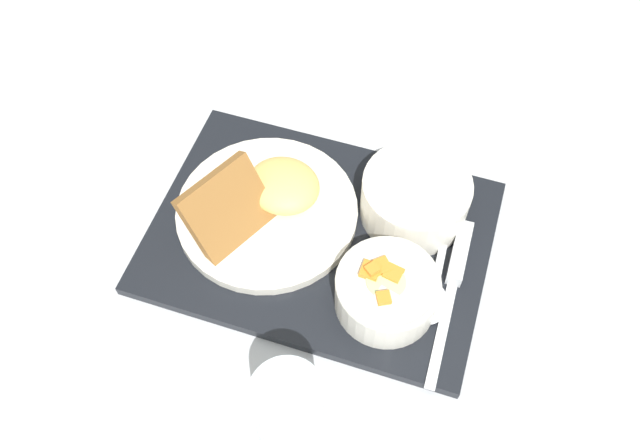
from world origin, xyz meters
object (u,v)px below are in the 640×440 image
bowl_soup (415,196)px  knife (457,265)px  spoon (436,282)px  glass_water (289,414)px  bowl_salad (386,290)px  plate_main (266,205)px

bowl_soup → knife: 0.09m
bowl_soup → spoon: (-0.05, 0.09, -0.03)m
knife → spoon: size_ratio=1.32×
glass_water → knife: bearing=-120.0°
spoon → bowl_salad: bearing=-53.2°
plate_main → bowl_soup: bearing=-163.2°
plate_main → glass_water: size_ratio=1.90×
spoon → glass_water: glass_water is taller
bowl_soup → knife: bearing=136.1°
plate_main → spoon: size_ratio=1.40×
knife → glass_water: (0.13, 0.22, 0.03)m
bowl_salad → plate_main: size_ratio=0.52×
bowl_salad → spoon: bearing=-142.6°
bowl_salad → bowl_soup: bowl_salad is taller
bowl_salad → glass_water: size_ratio=1.00×
bowl_soup → knife: size_ratio=0.62×
spoon → glass_water: (0.11, 0.20, 0.03)m
plate_main → knife: size_ratio=1.06×
bowl_salad → glass_water: bearing=69.4°
glass_water → bowl_soup: bearing=-102.8°
plate_main → knife: plate_main is taller
spoon → glass_water: size_ratio=1.36×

